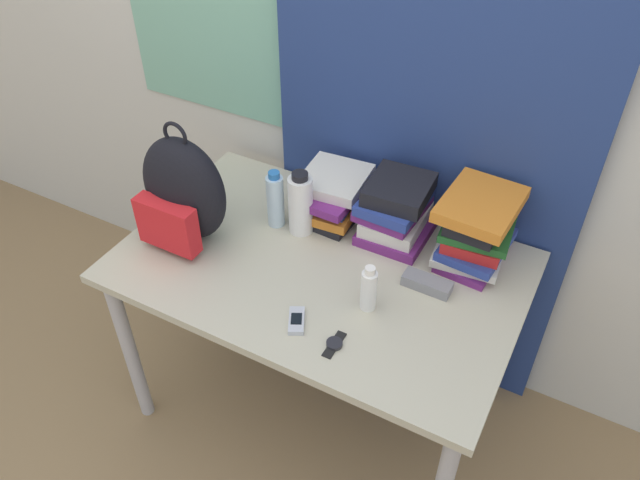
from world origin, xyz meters
The scene contains 13 objects.
wall_back centered at (0.00, 0.89, 1.25)m, with size 6.00×0.06×2.50m.
curtain_blue centered at (0.16, 0.84, 1.25)m, with size 1.08×0.04×2.50m.
desk centered at (0.00, 0.40, 0.67)m, with size 1.27×0.81×0.75m.
backpack centered at (-0.45, 0.32, 0.93)m, with size 0.30×0.22×0.43m.
book_stack_left centered at (-0.08, 0.66, 0.83)m, with size 0.23×0.29×0.16m.
book_stack_center centered at (0.15, 0.66, 0.85)m, with size 0.23×0.25×0.20m.
book_stack_right centered at (0.41, 0.66, 0.87)m, with size 0.24×0.30×0.24m.
water_bottle centered at (-0.23, 0.51, 0.85)m, with size 0.06×0.06×0.21m.
sports_bottle centered at (-0.14, 0.52, 0.86)m, with size 0.08×0.08×0.23m.
sunscreen_bottle centered at (0.21, 0.31, 0.83)m, with size 0.05×0.05×0.16m.
cell_phone centered at (0.06, 0.15, 0.76)m, with size 0.08×0.11×0.02m.
sunglasses_case centered at (0.34, 0.46, 0.77)m, with size 0.15×0.06×0.04m.
wristwatch centered at (0.19, 0.13, 0.76)m, with size 0.05×0.10×0.01m.
Camera 1 is at (0.69, -0.87, 2.10)m, focal length 35.00 mm.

